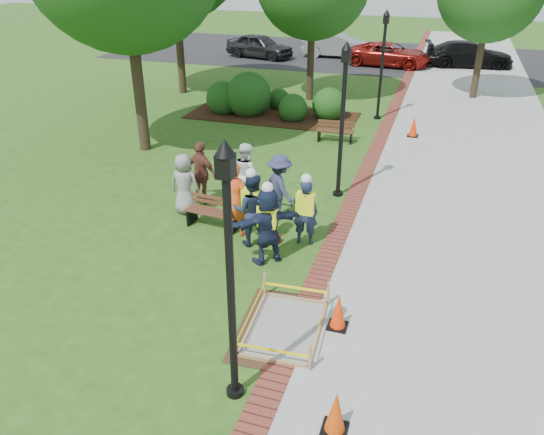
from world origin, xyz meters
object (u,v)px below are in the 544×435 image
(wet_concrete_pad, at_px, (285,319))
(lamp_near, at_px, (230,261))
(bench_near, at_px, (213,219))
(hivis_worker_c, at_px, (252,208))
(hivis_worker_b, at_px, (305,209))
(cone_front, at_px, (336,413))
(hivis_worker_a, at_px, (268,223))

(wet_concrete_pad, xyz_separation_m, lamp_near, (-0.30, -1.77, 2.25))
(bench_near, relative_size, hivis_worker_c, 0.74)
(wet_concrete_pad, bearing_deg, hivis_worker_b, 98.67)
(bench_near, bearing_deg, cone_front, -51.17)
(cone_front, relative_size, lamp_near, 0.18)
(hivis_worker_a, bearing_deg, lamp_near, -78.92)
(wet_concrete_pad, distance_m, lamp_near, 2.88)
(bench_near, xyz_separation_m, lamp_near, (2.62, -5.09, 2.24))
(lamp_near, relative_size, hivis_worker_b, 2.38)
(cone_front, relative_size, hivis_worker_c, 0.39)
(lamp_near, bearing_deg, hivis_worker_c, 106.70)
(hivis_worker_a, distance_m, hivis_worker_b, 1.21)
(lamp_near, bearing_deg, bench_near, 117.21)
(lamp_near, height_order, hivis_worker_b, lamp_near)
(lamp_near, distance_m, hivis_worker_c, 5.05)
(hivis_worker_b, xyz_separation_m, hivis_worker_c, (-1.18, -0.43, 0.06))
(hivis_worker_b, bearing_deg, hivis_worker_a, -118.68)
(wet_concrete_pad, height_order, cone_front, cone_front)
(cone_front, xyz_separation_m, lamp_near, (-1.67, 0.23, 2.11))
(hivis_worker_b, relative_size, hivis_worker_c, 0.92)
(cone_front, height_order, hivis_worker_a, hivis_worker_a)
(lamp_near, bearing_deg, hivis_worker_b, 92.29)
(wet_concrete_pad, relative_size, hivis_worker_c, 1.24)
(wet_concrete_pad, bearing_deg, hivis_worker_a, 115.98)
(bench_near, bearing_deg, wet_concrete_pad, -48.70)
(bench_near, distance_m, lamp_near, 6.14)
(wet_concrete_pad, bearing_deg, cone_front, -55.68)
(wet_concrete_pad, relative_size, lamp_near, 0.56)
(cone_front, height_order, hivis_worker_b, hivis_worker_b)
(lamp_near, relative_size, hivis_worker_a, 2.19)
(hivis_worker_c, bearing_deg, cone_front, -57.81)
(hivis_worker_b, bearing_deg, hivis_worker_c, -160.21)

